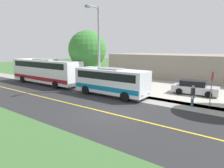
{
  "coord_description": "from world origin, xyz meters",
  "views": [
    {
      "loc": [
        11.03,
        8.42,
        4.73
      ],
      "look_at": [
        -3.5,
        -2.31,
        1.4
      ],
      "focal_mm": 31.76,
      "sensor_mm": 36.0,
      "label": 1
    }
  ],
  "objects_px": {
    "stop_sign": "(212,83)",
    "parked_car_near": "(195,88)",
    "pedestrian_with_bags": "(193,95)",
    "street_light_pole": "(98,47)",
    "shuttle_bus_front": "(111,80)",
    "commercial_building": "(181,66)",
    "tree_curbside": "(87,50)",
    "transit_bus_rear": "(46,70)"
  },
  "relations": [
    {
      "from": "shuttle_bus_front",
      "to": "pedestrian_with_bags",
      "type": "relative_size",
      "value": 4.54
    },
    {
      "from": "transit_bus_rear",
      "to": "street_light_pole",
      "type": "bearing_deg",
      "value": 92.04
    },
    {
      "from": "shuttle_bus_front",
      "to": "commercial_building",
      "type": "distance_m",
      "value": 17.02
    },
    {
      "from": "transit_bus_rear",
      "to": "parked_car_near",
      "type": "relative_size",
      "value": 2.55
    },
    {
      "from": "stop_sign",
      "to": "parked_car_near",
      "type": "bearing_deg",
      "value": -150.41
    },
    {
      "from": "shuttle_bus_front",
      "to": "stop_sign",
      "type": "height_order",
      "value": "stop_sign"
    },
    {
      "from": "commercial_building",
      "to": "pedestrian_with_bags",
      "type": "bearing_deg",
      "value": 20.68
    },
    {
      "from": "parked_car_near",
      "to": "commercial_building",
      "type": "xyz_separation_m",
      "value": [
        -11.47,
        -5.05,
        1.14
      ]
    },
    {
      "from": "transit_bus_rear",
      "to": "stop_sign",
      "type": "distance_m",
      "value": 19.6
    },
    {
      "from": "tree_curbside",
      "to": "commercial_building",
      "type": "distance_m",
      "value": 16.07
    },
    {
      "from": "transit_bus_rear",
      "to": "pedestrian_with_bags",
      "type": "distance_m",
      "value": 18.36
    },
    {
      "from": "transit_bus_rear",
      "to": "parked_car_near",
      "type": "bearing_deg",
      "value": 107.16
    },
    {
      "from": "stop_sign",
      "to": "parked_car_near",
      "type": "distance_m",
      "value": 4.59
    },
    {
      "from": "stop_sign",
      "to": "tree_curbside",
      "type": "relative_size",
      "value": 0.42
    },
    {
      "from": "street_light_pole",
      "to": "commercial_building",
      "type": "distance_m",
      "value": 17.14
    },
    {
      "from": "shuttle_bus_front",
      "to": "transit_bus_rear",
      "type": "xyz_separation_m",
      "value": [
        -0.12,
        -10.78,
        0.27
      ]
    },
    {
      "from": "pedestrian_with_bags",
      "to": "street_light_pole",
      "type": "bearing_deg",
      "value": -86.44
    },
    {
      "from": "parked_car_near",
      "to": "commercial_building",
      "type": "distance_m",
      "value": 12.58
    },
    {
      "from": "shuttle_bus_front",
      "to": "parked_car_near",
      "type": "distance_m",
      "value": 8.6
    },
    {
      "from": "transit_bus_rear",
      "to": "tree_curbside",
      "type": "xyz_separation_m",
      "value": [
        -2.83,
        4.89,
        2.69
      ]
    },
    {
      "from": "tree_curbside",
      "to": "pedestrian_with_bags",
      "type": "bearing_deg",
      "value": 81.86
    },
    {
      "from": "shuttle_bus_front",
      "to": "pedestrian_with_bags",
      "type": "height_order",
      "value": "shuttle_bus_front"
    },
    {
      "from": "transit_bus_rear",
      "to": "parked_car_near",
      "type": "height_order",
      "value": "transit_bus_rear"
    },
    {
      "from": "transit_bus_rear",
      "to": "street_light_pole",
      "type": "height_order",
      "value": "street_light_pole"
    },
    {
      "from": "stop_sign",
      "to": "commercial_building",
      "type": "bearing_deg",
      "value": -154.72
    },
    {
      "from": "shuttle_bus_front",
      "to": "parked_car_near",
      "type": "xyz_separation_m",
      "value": [
        -5.48,
        6.58,
        -0.83
      ]
    },
    {
      "from": "transit_bus_rear",
      "to": "tree_curbside",
      "type": "relative_size",
      "value": 1.68
    },
    {
      "from": "pedestrian_with_bags",
      "to": "street_light_pole",
      "type": "height_order",
      "value": "street_light_pole"
    },
    {
      "from": "stop_sign",
      "to": "parked_car_near",
      "type": "xyz_separation_m",
      "value": [
        -3.83,
        -2.18,
        -1.28
      ]
    },
    {
      "from": "parked_car_near",
      "to": "tree_curbside",
      "type": "bearing_deg",
      "value": -78.52
    },
    {
      "from": "shuttle_bus_front",
      "to": "tree_curbside",
      "type": "xyz_separation_m",
      "value": [
        -2.94,
        -5.89,
        2.96
      ]
    },
    {
      "from": "stop_sign",
      "to": "tree_curbside",
      "type": "bearing_deg",
      "value": -95.07
    },
    {
      "from": "stop_sign",
      "to": "street_light_pole",
      "type": "height_order",
      "value": "street_light_pole"
    },
    {
      "from": "street_light_pole",
      "to": "tree_curbside",
      "type": "height_order",
      "value": "street_light_pole"
    },
    {
      "from": "shuttle_bus_front",
      "to": "transit_bus_rear",
      "type": "height_order",
      "value": "transit_bus_rear"
    },
    {
      "from": "shuttle_bus_front",
      "to": "parked_car_near",
      "type": "height_order",
      "value": "shuttle_bus_front"
    },
    {
      "from": "pedestrian_with_bags",
      "to": "tree_curbside",
      "type": "distance_m",
      "value": 14.02
    },
    {
      "from": "commercial_building",
      "to": "stop_sign",
      "type": "bearing_deg",
      "value": 25.28
    },
    {
      "from": "transit_bus_rear",
      "to": "tree_curbside",
      "type": "height_order",
      "value": "tree_curbside"
    },
    {
      "from": "transit_bus_rear",
      "to": "stop_sign",
      "type": "relative_size",
      "value": 4.01
    },
    {
      "from": "street_light_pole",
      "to": "commercial_building",
      "type": "bearing_deg",
      "value": 168.05
    },
    {
      "from": "shuttle_bus_front",
      "to": "parked_car_near",
      "type": "bearing_deg",
      "value": 129.78
    }
  ]
}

